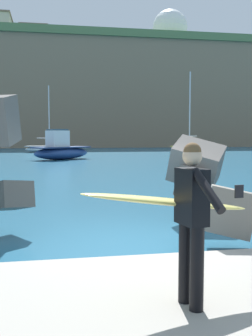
% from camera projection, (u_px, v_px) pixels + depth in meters
% --- Properties ---
extents(ground_plane, '(400.00, 400.00, 0.00)m').
position_uv_depth(ground_plane, '(136.00, 240.00, 8.28)').
color(ground_plane, '#235B7A').
extents(walkway_path, '(48.00, 4.40, 0.24)m').
position_uv_depth(walkway_path, '(216.00, 324.00, 4.35)').
color(walkway_path, '#9E998E').
rests_on(walkway_path, ground).
extents(surfer_with_board, '(2.12, 1.32, 1.78)m').
position_uv_depth(surfer_with_board, '(184.00, 210.00, 4.52)').
color(surfer_with_board, black).
rests_on(surfer_with_board, walkway_path).
extents(boat_near_left, '(5.57, 5.84, 7.98)m').
position_uv_depth(boat_near_left, '(191.00, 150.00, 40.15)').
color(boat_near_left, '#EAC64C').
rests_on(boat_near_left, ground).
extents(boat_mid_left, '(5.47, 4.70, 2.52)m').
position_uv_depth(boat_mid_left, '(61.00, 150.00, 34.40)').
color(boat_mid_left, navy).
rests_on(boat_mid_left, ground).
extents(boat_mid_right, '(5.29, 3.38, 7.57)m').
position_uv_depth(boat_mid_right, '(46.00, 149.00, 47.37)').
color(boat_mid_right, white).
rests_on(boat_mid_right, ground).
extents(headland_bluff, '(98.71, 37.08, 18.27)m').
position_uv_depth(headland_bluff, '(33.00, 97.00, 79.63)').
color(headland_bluff, '#847056').
rests_on(headland_bluff, ground).
extents(radar_dome, '(7.43, 7.43, 10.31)m').
position_uv_depth(radar_dome, '(170.00, 31.00, 88.87)').
color(radar_dome, silver).
rests_on(radar_dome, headland_bluff).
extents(station_building_west, '(5.84, 7.74, 6.22)m').
position_uv_depth(station_building_west, '(34.00, 42.00, 87.71)').
color(station_building_west, '#B2ADA3').
rests_on(station_building_west, headland_bluff).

